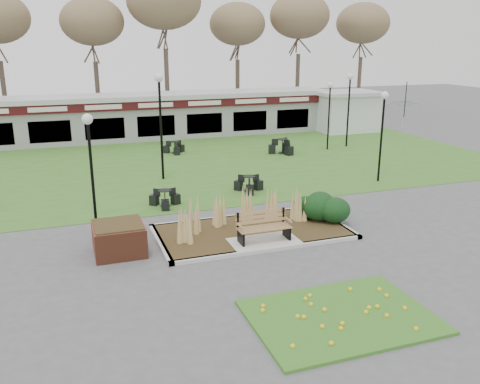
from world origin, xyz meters
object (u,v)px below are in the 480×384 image
object	(u,v)px
lamp_post_mid_right	(330,101)
bistro_set_c	(175,149)
food_pavilion	(152,116)
service_hut	(346,111)
lamp_post_far_right	(349,94)
lamp_post_near_right	(383,117)
bistro_set_d	(282,149)
bistro_set_a	(165,201)
bistro_set_b	(249,186)
park_bench	(263,226)
brick_planter	(119,238)
patio_umbrella	(404,115)
lamp_post_near_left	(90,149)
lamp_post_mid_left	(160,103)

from	to	relation	value
lamp_post_mid_right	bistro_set_c	world-z (taller)	lamp_post_mid_right
lamp_post_mid_right	food_pavilion	bearing A→B (deg)	140.70
service_hut	bistro_set_c	world-z (taller)	service_hut
lamp_post_far_right	bistro_set_c	world-z (taller)	lamp_post_far_right
lamp_post_far_right	lamp_post_near_right	bearing A→B (deg)	-110.57
food_pavilion	bistro_set_d	distance (m)	9.78
lamp_post_near_right	bistro_set_a	world-z (taller)	lamp_post_near_right
bistro_set_b	bistro_set_c	world-z (taller)	bistro_set_b
lamp_post_far_right	bistro_set_b	world-z (taller)	lamp_post_far_right
park_bench	bistro_set_b	distance (m)	5.79
bistro_set_a	brick_planter	bearing A→B (deg)	-118.88
lamp_post_near_right	patio_umbrella	size ratio (longest dim) A/B	1.53
lamp_post_far_right	bistro_set_c	distance (m)	10.87
service_hut	lamp_post_near_left	size ratio (longest dim) A/B	1.08
park_bench	bistro_set_d	xyz separation A→B (m)	(6.10, 12.16, -0.29)
park_bench	lamp_post_mid_right	distance (m)	15.44
food_pavilion	bistro_set_a	distance (m)	15.17
lamp_post_mid_left	bistro_set_c	xyz separation A→B (m)	(1.74, 5.39, -3.30)
lamp_post_mid_left	bistro_set_b	bearing A→B (deg)	-47.30
lamp_post_far_right	bistro_set_b	size ratio (longest dim) A/B	3.52
service_hut	lamp_post_mid_right	xyz separation A→B (m)	(-4.42, -5.47, 1.42)
park_bench	lamp_post_near_right	size ratio (longest dim) A/B	0.42
lamp_post_mid_right	patio_umbrella	distance (m)	5.89
food_pavilion	patio_umbrella	size ratio (longest dim) A/B	9.19
brick_planter	lamp_post_mid_left	size ratio (longest dim) A/B	0.31
service_hut	lamp_post_far_right	size ratio (longest dim) A/B	1.00
bistro_set_d	lamp_post_mid_left	bearing A→B (deg)	-156.41
park_bench	lamp_post_mid_right	world-z (taller)	lamp_post_mid_right
lamp_post_near_right	bistro_set_a	bearing A→B (deg)	-177.44
park_bench	lamp_post_near_left	bearing A→B (deg)	155.38
brick_planter	bistro_set_a	size ratio (longest dim) A/B	1.23
lamp_post_mid_right	lamp_post_far_right	bearing A→B (deg)	16.32
park_bench	bistro_set_b	size ratio (longest dim) A/B	1.36
bistro_set_a	bistro_set_b	distance (m)	3.87
bistro_set_d	bistro_set_c	bearing A→B (deg)	160.18
lamp_post_mid_right	patio_umbrella	bearing A→B (deg)	6.27
bistro_set_d	patio_umbrella	xyz separation A→B (m)	(8.72, 0.75, 1.40)
park_bench	lamp_post_far_right	bearing A→B (deg)	50.13
brick_planter	lamp_post_mid_right	size ratio (longest dim) A/B	0.38
park_bench	bistro_set_b	xyz separation A→B (m)	(1.59, 5.56, -0.34)
bistro_set_b	lamp_post_near_right	bearing A→B (deg)	-3.33
food_pavilion	lamp_post_mid_left	world-z (taller)	lamp_post_mid_left
lamp_post_mid_left	bistro_set_a	world-z (taller)	lamp_post_mid_left
food_pavilion	bistro_set_d	size ratio (longest dim) A/B	16.40
bistro_set_b	bistro_set_d	xyz separation A→B (m)	(4.51, 6.60, 0.05)
brick_planter	food_pavilion	world-z (taller)	food_pavilion
brick_planter	bistro_set_d	xyz separation A→B (m)	(10.50, 11.41, -0.18)
lamp_post_near_left	bistro_set_b	bearing A→B (deg)	26.71
brick_planter	lamp_post_near_right	bearing A→B (deg)	20.01
bistro_set_c	lamp_post_mid_left	bearing A→B (deg)	-107.92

